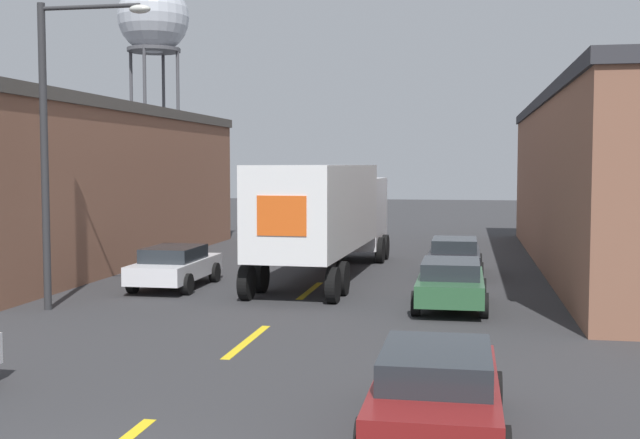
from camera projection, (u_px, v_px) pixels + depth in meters
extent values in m
cube|color=yellow|center=(247.00, 341.00, 17.42)|extent=(0.20, 3.34, 0.01)
cube|color=yellow|center=(310.00, 290.00, 24.41)|extent=(0.20, 3.34, 0.01)
cube|color=brown|center=(25.00, 189.00, 31.80)|extent=(10.57, 21.05, 5.71)
cube|color=#4C4742|center=(23.00, 112.00, 31.59)|extent=(10.77, 21.25, 0.40)
cube|color=silver|center=(353.00, 213.00, 32.21)|extent=(2.48, 3.26, 2.79)
cube|color=white|center=(318.00, 207.00, 25.92)|extent=(2.81, 9.14, 2.71)
cube|color=#E55619|center=(282.00, 216.00, 21.49)|extent=(1.37, 0.08, 1.08)
cylinder|color=black|center=(385.00, 247.00, 32.43)|extent=(0.31, 1.02, 1.01)
cylinder|color=black|center=(324.00, 246.00, 32.96)|extent=(0.31, 1.02, 1.01)
cylinder|color=black|center=(380.00, 250.00, 31.19)|extent=(0.31, 1.02, 1.01)
cylinder|color=black|center=(318.00, 249.00, 31.72)|extent=(0.31, 1.02, 1.01)
cylinder|color=black|center=(342.00, 278.00, 23.51)|extent=(0.31, 1.02, 1.01)
cylinder|color=black|center=(261.00, 276.00, 24.05)|extent=(0.31, 1.02, 1.01)
cylinder|color=black|center=(333.00, 285.00, 22.15)|extent=(0.31, 1.02, 1.01)
cylinder|color=black|center=(247.00, 282.00, 22.68)|extent=(0.31, 1.02, 1.01)
cube|color=black|center=(454.00, 258.00, 27.75)|extent=(1.70, 4.24, 0.55)
cube|color=#23282D|center=(455.00, 245.00, 27.60)|extent=(1.50, 2.20, 0.42)
cylinder|color=black|center=(479.00, 262.00, 28.91)|extent=(0.22, 0.64, 0.64)
cylinder|color=black|center=(431.00, 261.00, 29.22)|extent=(0.22, 0.64, 0.64)
cylinder|color=black|center=(480.00, 272.00, 26.33)|extent=(0.22, 0.64, 0.64)
cylinder|color=black|center=(428.00, 270.00, 26.64)|extent=(0.22, 0.64, 0.64)
cube|color=silver|center=(175.00, 268.00, 25.02)|extent=(1.70, 4.24, 0.55)
cube|color=#23282D|center=(174.00, 253.00, 24.86)|extent=(1.50, 2.20, 0.42)
cylinder|color=black|center=(215.00, 272.00, 26.17)|extent=(0.22, 0.64, 0.64)
cylinder|color=black|center=(165.00, 271.00, 26.48)|extent=(0.22, 0.64, 0.64)
cylinder|color=black|center=(187.00, 284.00, 23.59)|extent=(0.22, 0.64, 0.64)
cylinder|color=black|center=(133.00, 283.00, 23.90)|extent=(0.22, 0.64, 0.64)
cube|color=maroon|center=(436.00, 395.00, 11.27)|extent=(1.70, 4.24, 0.55)
cube|color=#23282D|center=(436.00, 363.00, 11.12)|extent=(1.50, 2.20, 0.42)
cylinder|color=black|center=(495.00, 392.00, 12.43)|extent=(0.22, 0.64, 0.64)
cylinder|color=black|center=(385.00, 386.00, 12.74)|extent=(0.22, 0.64, 0.64)
cube|color=#2D5B38|center=(451.00, 286.00, 21.45)|extent=(1.70, 4.24, 0.55)
cube|color=#23282D|center=(451.00, 268.00, 21.29)|extent=(1.50, 2.20, 0.42)
cylinder|color=black|center=(482.00, 289.00, 22.61)|extent=(0.22, 0.64, 0.64)
cylinder|color=black|center=(421.00, 288.00, 22.91)|extent=(0.22, 0.64, 0.64)
cylinder|color=black|center=(484.00, 305.00, 20.03)|extent=(0.22, 0.64, 0.64)
cylinder|color=black|center=(416.00, 303.00, 20.33)|extent=(0.22, 0.64, 0.64)
cylinder|color=#47474C|center=(178.00, 129.00, 68.47)|extent=(0.28, 0.28, 13.79)
cylinder|color=#47474C|center=(164.00, 130.00, 70.92)|extent=(0.28, 0.28, 13.79)
cylinder|color=#47474C|center=(132.00, 129.00, 69.23)|extent=(0.28, 0.28, 13.79)
cylinder|color=#47474C|center=(145.00, 128.00, 66.77)|extent=(0.28, 0.28, 13.79)
cylinder|color=#4C4C51|center=(154.00, 50.00, 68.39)|extent=(4.51, 4.51, 0.30)
sphere|color=#B7BCC6|center=(153.00, 17.00, 68.20)|extent=(6.04, 6.04, 6.04)
cylinder|color=#2D2D30|center=(45.00, 158.00, 20.95)|extent=(0.20, 0.20, 8.00)
cylinder|color=#2D2D30|center=(90.00, 7.00, 20.44)|extent=(2.71, 0.11, 0.11)
ellipsoid|color=silver|center=(140.00, 9.00, 20.20)|extent=(0.56, 0.32, 0.22)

